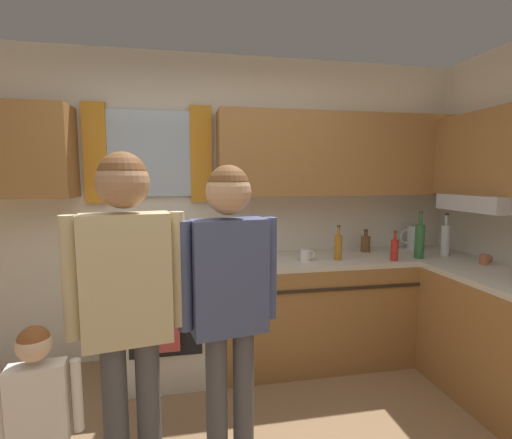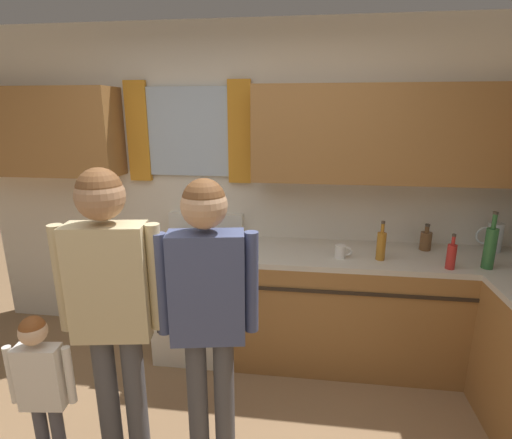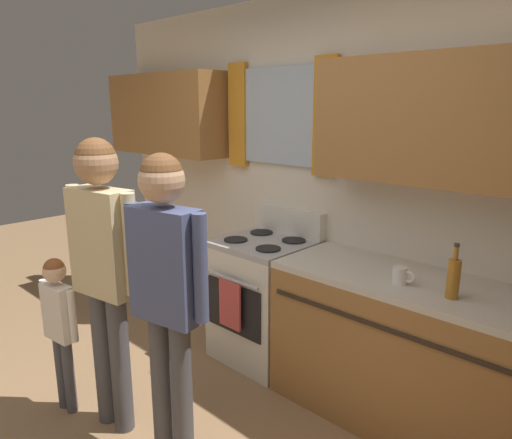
{
  "view_description": "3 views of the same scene",
  "coord_description": "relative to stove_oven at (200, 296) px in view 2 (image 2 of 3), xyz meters",
  "views": [
    {
      "loc": [
        -0.14,
        -1.31,
        1.58
      ],
      "look_at": [
        0.26,
        0.8,
        1.32
      ],
      "focal_mm": 25.38,
      "sensor_mm": 36.0,
      "label": 1
    },
    {
      "loc": [
        0.52,
        -1.3,
        1.93
      ],
      "look_at": [
        0.25,
        0.78,
        1.35
      ],
      "focal_mm": 27.49,
      "sensor_mm": 36.0,
      "label": 2
    },
    {
      "loc": [
        1.86,
        -0.85,
        1.84
      ],
      "look_at": [
        0.47,
        0.62,
        1.35
      ],
      "focal_mm": 32.93,
      "sensor_mm": 36.0,
      "label": 3
    }
  ],
  "objects": [
    {
      "name": "kitchen_counter_run",
      "position": [
        1.78,
        -0.36,
        -0.02
      ],
      "size": [
        2.28,
        1.94,
        0.9
      ],
      "color": "#9E6B38",
      "rests_on": "ground"
    },
    {
      "name": "water_pitcher",
      "position": [
        2.25,
        0.18,
        0.54
      ],
      "size": [
        0.19,
        0.11,
        0.22
      ],
      "color": "silver",
      "rests_on": "kitchen_counter_run"
    },
    {
      "name": "stove_oven",
      "position": [
        0.0,
        0.0,
        0.0
      ],
      "size": [
        0.63,
        0.67,
        1.1
      ],
      "color": "silver",
      "rests_on": "ground"
    },
    {
      "name": "adult_in_plaid",
      "position": [
        0.37,
        -1.12,
        0.56
      ],
      "size": [
        0.5,
        0.22,
        1.63
      ],
      "color": "#4C4C51",
      "rests_on": "ground"
    },
    {
      "name": "mug_ceramic_white",
      "position": [
        1.1,
        -0.11,
        0.48
      ],
      "size": [
        0.13,
        0.08,
        0.09
      ],
      "color": "white",
      "rests_on": "kitchen_counter_run"
    },
    {
      "name": "bottle_squat_brown",
      "position": [
        1.75,
        0.14,
        0.51
      ],
      "size": [
        0.08,
        0.08,
        0.21
      ],
      "color": "brown",
      "rests_on": "kitchen_counter_run"
    },
    {
      "name": "bottle_oil_amber",
      "position": [
        1.38,
        -0.11,
        0.54
      ],
      "size": [
        0.06,
        0.06,
        0.29
      ],
      "color": "#B27223",
      "rests_on": "kitchen_counter_run"
    },
    {
      "name": "back_wall_unit",
      "position": [
        0.36,
        0.27,
        1.02
      ],
      "size": [
        4.6,
        0.42,
        2.6
      ],
      "color": "silver",
      "rests_on": "ground"
    },
    {
      "name": "bottle_sauce_red",
      "position": [
        1.81,
        -0.23,
        0.53
      ],
      "size": [
        0.06,
        0.06,
        0.25
      ],
      "color": "red",
      "rests_on": "kitchen_counter_run"
    },
    {
      "name": "small_child",
      "position": [
        -0.44,
        -1.33,
        0.15
      ],
      "size": [
        0.33,
        0.13,
        0.98
      ],
      "color": "#4C4C56",
      "rests_on": "ground"
    },
    {
      "name": "adult_holding_child",
      "position": [
        -0.1,
        -1.2,
        0.59
      ],
      "size": [
        0.52,
        0.23,
        1.69
      ],
      "color": "#4C4C51",
      "rests_on": "ground"
    },
    {
      "name": "bottle_wine_green",
      "position": [
        2.07,
        -0.18,
        0.58
      ],
      "size": [
        0.08,
        0.08,
        0.39
      ],
      "color": "#2D6633",
      "rests_on": "kitchen_counter_run"
    }
  ]
}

